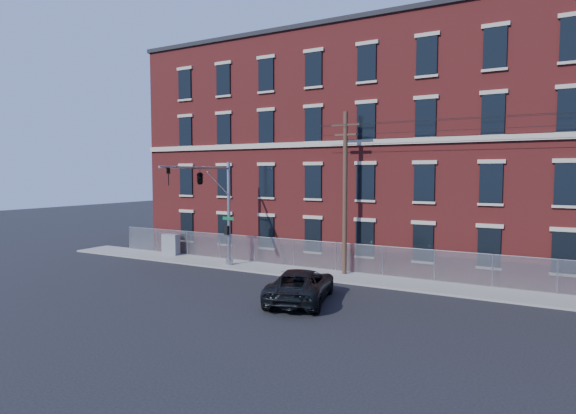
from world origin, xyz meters
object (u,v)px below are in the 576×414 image
(traffic_signal_mast, at_px, (207,189))
(utility_pole_near, at_px, (345,190))
(pickup_truck, at_px, (301,285))
(utility_cabinet, at_px, (171,244))

(traffic_signal_mast, height_order, utility_pole_near, utility_pole_near)
(traffic_signal_mast, bearing_deg, utility_pole_near, 23.14)
(traffic_signal_mast, relative_size, pickup_truck, 1.20)
(utility_pole_near, distance_m, pickup_truck, 7.99)
(utility_cabinet, bearing_deg, utility_pole_near, -7.14)
(traffic_signal_mast, bearing_deg, pickup_truck, -20.69)
(pickup_truck, bearing_deg, traffic_signal_mast, -35.64)
(utility_cabinet, bearing_deg, traffic_signal_mast, -35.59)
(utility_pole_near, relative_size, utility_cabinet, 6.31)
(utility_pole_near, bearing_deg, pickup_truck, -87.05)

